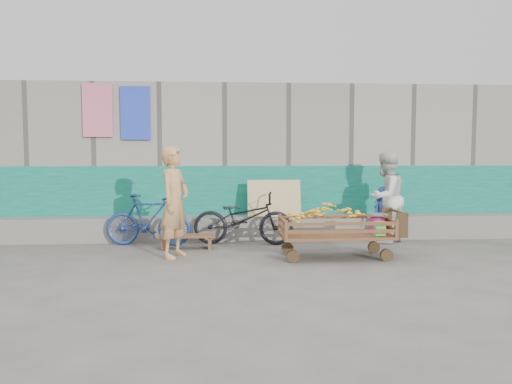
{
  "coord_description": "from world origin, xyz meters",
  "views": [
    {
      "loc": [
        -0.69,
        -7.06,
        1.64
      ],
      "look_at": [
        -0.11,
        1.2,
        1.0
      ],
      "focal_mm": 35.0,
      "sensor_mm": 36.0,
      "label": 1
    }
  ],
  "objects": [
    {
      "name": "ground",
      "position": [
        0.0,
        0.0,
        0.0
      ],
      "size": [
        80.0,
        80.0,
        0.0
      ],
      "primitive_type": "plane",
      "color": "#524E4B",
      "rests_on": "ground"
    },
    {
      "name": "woman",
      "position": [
        2.31,
        1.85,
        0.84
      ],
      "size": [
        1.04,
        1.0,
        1.68
      ],
      "primitive_type": "imported",
      "rotation": [
        0.0,
        0.0,
        3.8
      ],
      "color": "silver",
      "rests_on": "ground"
    },
    {
      "name": "child",
      "position": [
        2.31,
        1.91,
        0.52
      ],
      "size": [
        0.59,
        0.48,
        1.04
      ],
      "primitive_type": "imported",
      "rotation": [
        0.0,
        0.0,
        3.49
      ],
      "color": "#274093",
      "rests_on": "ground"
    },
    {
      "name": "bicycle_blue",
      "position": [
        -1.99,
        1.85,
        0.46
      ],
      "size": [
        1.58,
        0.63,
        0.92
      ],
      "primitive_type": "imported",
      "rotation": [
        0.0,
        0.0,
        1.44
      ],
      "color": "navy",
      "rests_on": "ground"
    },
    {
      "name": "bench",
      "position": [
        -1.28,
        1.49,
        0.18
      ],
      "size": [
        0.97,
        0.29,
        0.24
      ],
      "color": "#572D1B",
      "rests_on": "ground"
    },
    {
      "name": "banana_cart",
      "position": [
        1.07,
        0.6,
        0.55
      ],
      "size": [
        1.89,
        0.86,
        0.81
      ],
      "color": "#572D1B",
      "rests_on": "ground"
    },
    {
      "name": "building_wall",
      "position": [
        -0.0,
        4.05,
        1.47
      ],
      "size": [
        12.0,
        3.5,
        3.0
      ],
      "color": "gray",
      "rests_on": "ground"
    },
    {
      "name": "vendor_man",
      "position": [
        -1.42,
        0.8,
        0.88
      ],
      "size": [
        0.65,
        0.76,
        1.75
      ],
      "primitive_type": "imported",
      "rotation": [
        0.0,
        0.0,
        1.15
      ],
      "color": "tan",
      "rests_on": "ground"
    },
    {
      "name": "bicycle_dark",
      "position": [
        -0.3,
        1.85,
        0.47
      ],
      "size": [
        1.87,
        0.87,
        0.94
      ],
      "primitive_type": "imported",
      "rotation": [
        0.0,
        0.0,
        1.43
      ],
      "color": "black",
      "rests_on": "ground"
    }
  ]
}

